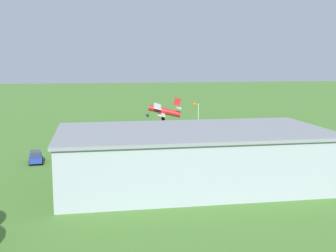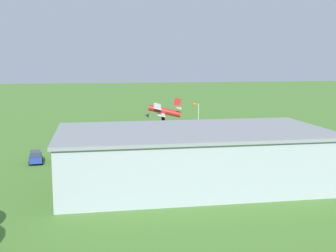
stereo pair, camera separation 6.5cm
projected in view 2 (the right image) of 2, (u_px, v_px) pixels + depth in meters
The scene contains 12 objects.
ground_plane at pixel (139, 135), 84.40m from camera, with size 400.00×400.00×0.00m, color #47752D.
hangar at pixel (193, 157), 50.57m from camera, with size 31.19×16.44×6.50m.
biplane at pixel (163, 111), 76.93m from camera, with size 6.72×9.16×4.09m.
car_red at pixel (256, 149), 67.14m from camera, with size 2.02×4.67×1.63m.
car_grey at pixel (87, 154), 63.20m from camera, with size 2.30×4.17×1.64m.
car_blue at pixel (36, 157), 61.38m from camera, with size 2.32×4.47×1.68m.
person_crossing_taxiway at pixel (66, 148), 67.53m from camera, with size 0.48×0.48×1.72m.
person_near_hangar_door at pixel (57, 160), 60.03m from camera, with size 0.41×0.41×1.56m.
person_at_fence_line at pixel (58, 158), 61.27m from camera, with size 0.54×0.54×1.56m.
person_by_parked_cars at pixel (207, 146), 68.94m from camera, with size 0.53×0.53×1.74m.
person_walking_on_apron at pixel (149, 146), 68.97m from camera, with size 0.53×0.53×1.78m.
windsock at pixel (196, 106), 93.05m from camera, with size 1.47×0.94×5.40m.
Camera 2 is at (8.84, 82.89, 14.40)m, focal length 46.26 mm.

